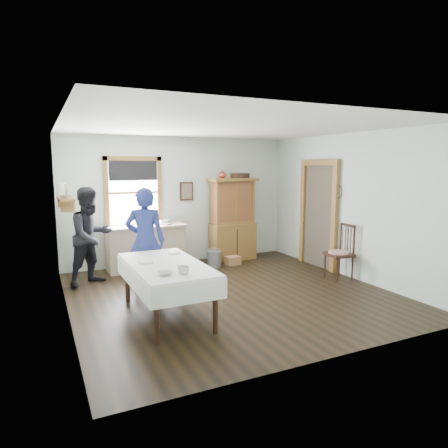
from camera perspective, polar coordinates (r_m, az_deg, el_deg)
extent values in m
cube|color=black|center=(6.72, 0.86, -9.82)|extent=(5.00, 5.00, 0.01)
cube|color=silver|center=(6.41, 0.92, 13.67)|extent=(5.00, 5.00, 0.01)
cube|color=silver|center=(8.73, -6.36, 3.37)|extent=(5.00, 0.01, 2.70)
cube|color=silver|center=(4.35, 15.55, -1.90)|extent=(5.00, 0.01, 2.70)
cube|color=silver|center=(5.79, -21.93, 0.29)|extent=(0.01, 5.00, 2.70)
cube|color=silver|center=(7.85, 17.52, 2.47)|extent=(0.01, 5.00, 2.70)
cube|color=white|center=(8.43, -12.81, 4.40)|extent=(1.00, 0.02, 1.30)
cube|color=brown|center=(8.39, -12.93, 9.13)|extent=(1.18, 0.06, 0.09)
cube|color=brown|center=(8.48, -12.62, -0.30)|extent=(1.18, 0.06, 0.09)
cube|color=brown|center=(8.31, -16.45, 4.21)|extent=(0.09, 0.06, 1.48)
cube|color=brown|center=(8.54, -9.19, 4.55)|extent=(0.09, 0.06, 1.48)
cube|color=black|center=(8.37, -12.84, 7.45)|extent=(0.98, 0.03, 0.40)
cube|color=#483F33|center=(8.50, 13.41, 1.02)|extent=(0.03, 0.90, 2.10)
cube|color=brown|center=(8.10, 15.49, 0.59)|extent=(0.08, 0.12, 2.10)
cube|color=brown|center=(8.89, 11.21, 1.40)|extent=(0.08, 0.12, 2.10)
cube|color=brown|center=(8.42, 13.50, 8.53)|extent=(0.08, 1.14, 0.12)
cube|color=brown|center=(7.27, -21.71, 3.41)|extent=(0.24, 1.00, 0.04)
cube|color=brown|center=(6.88, -21.45, 2.34)|extent=(0.22, 0.03, 0.18)
cube|color=brown|center=(7.67, -21.87, 2.88)|extent=(0.22, 0.03, 0.18)
cube|color=tan|center=(6.96, -21.61, 4.30)|extent=(0.03, 0.22, 0.24)
cylinder|color=silver|center=(7.61, -21.94, 4.58)|extent=(0.12, 0.12, 0.22)
cube|color=#331C11|center=(8.73, -5.36, 4.70)|extent=(0.30, 0.04, 0.40)
torus|color=black|center=(8.01, 15.92, 5.31)|extent=(0.01, 0.27, 0.27)
cube|color=tan|center=(8.30, -11.09, -3.26)|extent=(1.59, 0.62, 0.91)
cube|color=brown|center=(8.93, 1.24, 0.70)|extent=(1.09, 0.54, 1.82)
cube|color=white|center=(5.72, -8.19, -9.27)|extent=(1.01, 1.90, 0.76)
cube|color=#331C11|center=(7.72, 16.11, -3.83)|extent=(0.51, 0.51, 1.03)
cube|color=#95989C|center=(8.39, -1.41, -4.99)|extent=(0.38, 0.38, 0.33)
cube|color=#976C44|center=(8.57, 1.26, -5.23)|extent=(0.32, 0.24, 0.18)
imported|color=navy|center=(6.68, -11.15, -2.94)|extent=(0.70, 0.59, 1.62)
imported|color=black|center=(7.44, -18.44, -2.14)|extent=(0.98, 0.91, 1.60)
imported|color=silver|center=(5.04, -5.66, -6.60)|extent=(0.13, 0.13, 0.10)
imported|color=silver|center=(5.09, -6.11, -6.46)|extent=(0.12, 0.12, 0.10)
imported|color=silver|center=(5.02, -8.39, -6.96)|extent=(0.21, 0.21, 0.05)
imported|color=brown|center=(8.19, -8.88, -0.05)|extent=(0.27, 0.28, 0.02)
imported|color=silver|center=(8.42, -8.58, 0.33)|extent=(0.22, 0.22, 0.07)
imported|color=silver|center=(7.31, -21.76, 3.81)|extent=(0.22, 0.22, 0.05)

